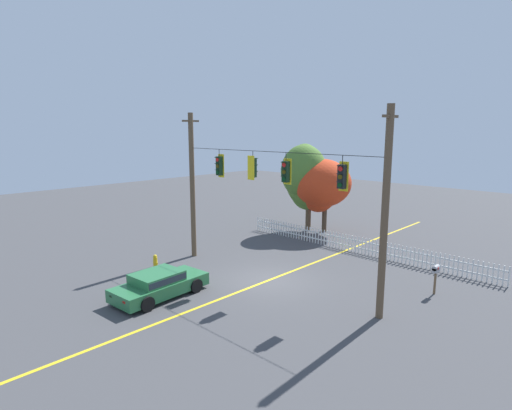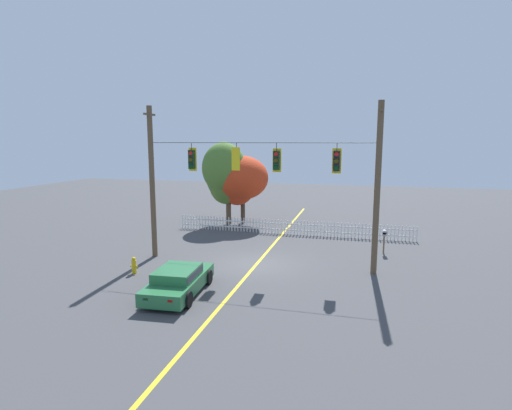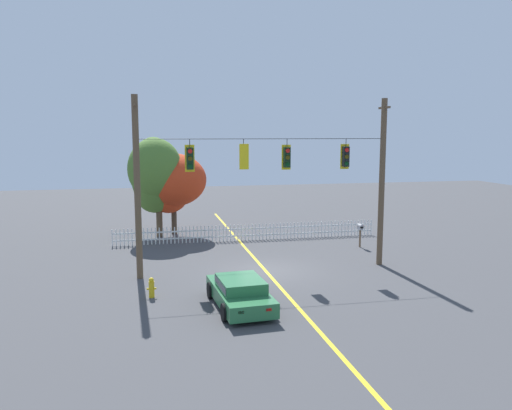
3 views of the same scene
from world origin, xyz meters
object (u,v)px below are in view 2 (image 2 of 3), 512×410
object	(u,v)px
traffic_signal_southbound_primary	(192,159)
parked_car	(179,280)
traffic_signal_northbound_secondary	(236,159)
roadside_mailbox	(384,234)
traffic_signal_westbound_side	(276,160)
fire_hydrant	(134,265)
autumn_maple_mid	(240,180)
autumn_maple_near_fence	(224,173)
traffic_signal_northbound_primary	(337,161)

from	to	relation	value
traffic_signal_southbound_primary	parked_car	world-z (taller)	traffic_signal_southbound_primary
traffic_signal_northbound_secondary	roadside_mailbox	distance (m)	9.54
traffic_signal_westbound_side	fire_hydrant	world-z (taller)	traffic_signal_westbound_side
traffic_signal_northbound_secondary	autumn_maple_mid	world-z (taller)	traffic_signal_northbound_secondary
autumn_maple_mid	roadside_mailbox	xyz separation A→B (m)	(10.33, -5.84, -2.30)
traffic_signal_westbound_side	fire_hydrant	xyz separation A→B (m)	(-6.37, -2.93, -4.99)
traffic_signal_southbound_primary	autumn_maple_near_fence	xyz separation A→B (m)	(-1.42, 9.26, -1.43)
traffic_signal_northbound_secondary	autumn_maple_mid	size ratio (longest dim) A/B	0.26
traffic_signal_southbound_primary	parked_car	bearing A→B (deg)	-74.04
parked_car	roadside_mailbox	size ratio (longest dim) A/B	3.23
fire_hydrant	parked_car	bearing A→B (deg)	-30.17
traffic_signal_northbound_secondary	traffic_signal_westbound_side	xyz separation A→B (m)	(2.06, 0.02, -0.05)
traffic_signal_northbound_primary	roadside_mailbox	xyz separation A→B (m)	(2.57, 3.86, -4.31)
traffic_signal_northbound_primary	autumn_maple_near_fence	size ratio (longest dim) A/B	0.23
autumn_maple_near_fence	roadside_mailbox	world-z (taller)	autumn_maple_near_fence
fire_hydrant	traffic_signal_southbound_primary	bearing A→B (deg)	57.51
traffic_signal_westbound_side	fire_hydrant	distance (m)	8.61
traffic_signal_southbound_primary	fire_hydrant	distance (m)	6.08
traffic_signal_northbound_primary	parked_car	bearing A→B (deg)	-141.49
traffic_signal_westbound_side	autumn_maple_mid	distance (m)	11.02
traffic_signal_northbound_primary	traffic_signal_westbound_side	bearing A→B (deg)	-179.99
traffic_signal_northbound_primary	autumn_maple_mid	xyz separation A→B (m)	(-7.76, 9.70, -2.00)
roadside_mailbox	autumn_maple_mid	bearing A→B (deg)	150.51
autumn_maple_near_fence	fire_hydrant	world-z (taller)	autumn_maple_near_fence
fire_hydrant	autumn_maple_mid	bearing A→B (deg)	83.08
traffic_signal_northbound_secondary	parked_car	size ratio (longest dim) A/B	0.32
autumn_maple_mid	roadside_mailbox	size ratio (longest dim) A/B	3.91
traffic_signal_northbound_secondary	autumn_maple_near_fence	distance (m)	10.16
autumn_maple_near_fence	traffic_signal_westbound_side	bearing A→B (deg)	-57.36
traffic_signal_southbound_primary	parked_car	distance (m)	6.92
parked_car	roadside_mailbox	distance (m)	12.24
fire_hydrant	roadside_mailbox	bearing A→B (deg)	29.78
traffic_signal_westbound_side	parked_car	xyz separation A→B (m)	(-3.13, -4.81, -4.79)
traffic_signal_southbound_primary	traffic_signal_westbound_side	size ratio (longest dim) A/B	1.02
roadside_mailbox	fire_hydrant	bearing A→B (deg)	-150.22
parked_car	autumn_maple_mid	bearing A→B (deg)	96.71
autumn_maple_near_fence	roadside_mailbox	xyz separation A→B (m)	(11.42, -5.40, -2.87)
traffic_signal_westbound_side	roadside_mailbox	bearing A→B (deg)	35.10
traffic_signal_northbound_primary	parked_car	size ratio (longest dim) A/B	0.33
traffic_signal_northbound_primary	parked_car	world-z (taller)	traffic_signal_northbound_primary
parked_car	roadside_mailbox	xyz separation A→B (m)	(8.62, 8.67, 0.49)
traffic_signal_southbound_primary	autumn_maple_mid	size ratio (longest dim) A/B	0.28
roadside_mailbox	autumn_maple_near_fence	bearing A→B (deg)	154.70
traffic_signal_southbound_primary	autumn_maple_mid	bearing A→B (deg)	91.96
autumn_maple_near_fence	parked_car	size ratio (longest dim) A/B	1.45
traffic_signal_westbound_side	autumn_maple_near_fence	distance (m)	11.09
traffic_signal_westbound_side	fire_hydrant	bearing A→B (deg)	-155.32
parked_car	roadside_mailbox	bearing A→B (deg)	45.17
traffic_signal_northbound_primary	roadside_mailbox	size ratio (longest dim) A/B	1.08
traffic_signal_northbound_secondary	parked_car	distance (m)	6.90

